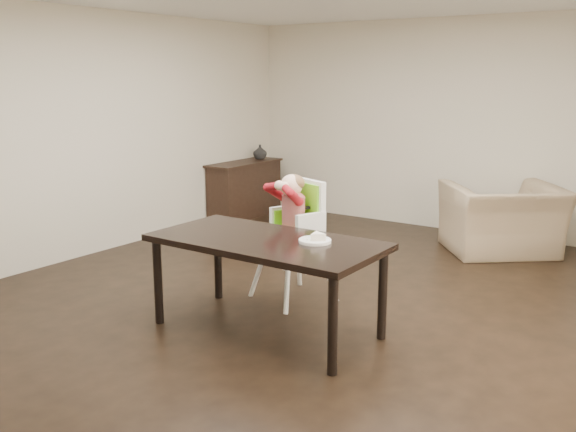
# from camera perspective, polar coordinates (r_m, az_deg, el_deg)

# --- Properties ---
(ground) EXTENTS (7.00, 7.00, 0.00)m
(ground) POSITION_cam_1_polar(r_m,az_deg,el_deg) (5.64, 2.07, -8.20)
(ground) COLOR black
(ground) RESTS_ON ground
(room_walls) EXTENTS (6.02, 7.02, 2.71)m
(room_walls) POSITION_cam_1_polar(r_m,az_deg,el_deg) (5.28, 2.23, 11.02)
(room_walls) COLOR beige
(room_walls) RESTS_ON ground
(dining_table) EXTENTS (1.80, 0.90, 0.75)m
(dining_table) POSITION_cam_1_polar(r_m,az_deg,el_deg) (4.96, -1.93, -2.93)
(dining_table) COLOR black
(dining_table) RESTS_ON ground
(high_chair) EXTENTS (0.61, 0.61, 1.14)m
(high_chair) POSITION_cam_1_polar(r_m,az_deg,el_deg) (5.66, 0.68, 0.39)
(high_chair) COLOR white
(high_chair) RESTS_ON ground
(plate) EXTENTS (0.30, 0.30, 0.07)m
(plate) POSITION_cam_1_polar(r_m,az_deg,el_deg) (4.84, 2.49, -2.06)
(plate) COLOR white
(plate) RESTS_ON dining_table
(armchair) EXTENTS (1.42, 1.36, 1.05)m
(armchair) POSITION_cam_1_polar(r_m,az_deg,el_deg) (7.60, 18.57, 0.69)
(armchair) COLOR #9C8463
(armchair) RESTS_ON ground
(sideboard) EXTENTS (0.44, 1.26, 0.79)m
(sideboard) POSITION_cam_1_polar(r_m,az_deg,el_deg) (9.14, -3.87, 2.39)
(sideboard) COLOR black
(sideboard) RESTS_ON ground
(vase) EXTENTS (0.20, 0.21, 0.20)m
(vase) POSITION_cam_1_polar(r_m,az_deg,el_deg) (9.36, -2.50, 5.69)
(vase) COLOR #99999E
(vase) RESTS_ON sideboard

